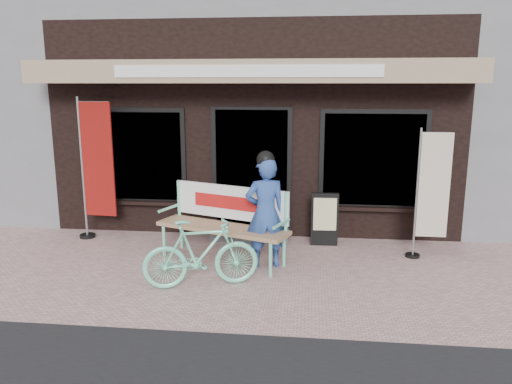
# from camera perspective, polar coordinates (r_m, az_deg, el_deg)

# --- Properties ---
(ground) EXTENTS (70.00, 70.00, 0.00)m
(ground) POSITION_cam_1_polar(r_m,az_deg,el_deg) (6.82, -2.50, -9.88)
(ground) COLOR #C89D98
(ground) RESTS_ON ground
(storefront) EXTENTS (7.00, 6.77, 6.00)m
(storefront) POSITION_cam_1_polar(r_m,az_deg,el_deg) (11.25, 1.33, 14.44)
(storefront) COLOR black
(storefront) RESTS_ON ground
(bench) EXTENTS (2.06, 1.19, 1.09)m
(bench) POSITION_cam_1_polar(r_m,az_deg,el_deg) (7.38, -3.50, -2.90)
(bench) COLOR #74E4B8
(bench) RESTS_ON ground
(person) EXTENTS (0.65, 0.52, 1.67)m
(person) POSITION_cam_1_polar(r_m,az_deg,el_deg) (7.01, 1.08, -2.15)
(person) COLOR #2A4992
(person) RESTS_ON ground
(bicycle) EXTENTS (1.55, 0.86, 0.90)m
(bicycle) POSITION_cam_1_polar(r_m,az_deg,el_deg) (6.45, -6.31, -6.99)
(bicycle) COLOR #74E4B8
(bicycle) RESTS_ON ground
(nobori_red) EXTENTS (0.70, 0.28, 2.37)m
(nobori_red) POSITION_cam_1_polar(r_m,az_deg,el_deg) (8.64, -17.86, 2.72)
(nobori_red) COLOR gray
(nobori_red) RESTS_ON ground
(nobori_cream) EXTENTS (0.57, 0.21, 1.95)m
(nobori_cream) POSITION_cam_1_polar(r_m,az_deg,el_deg) (7.76, 19.34, -0.04)
(nobori_cream) COLOR gray
(nobori_cream) RESTS_ON ground
(menu_stand) EXTENTS (0.44, 0.11, 0.87)m
(menu_stand) POSITION_cam_1_polar(r_m,az_deg,el_deg) (8.10, 7.85, -3.04)
(menu_stand) COLOR black
(menu_stand) RESTS_ON ground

